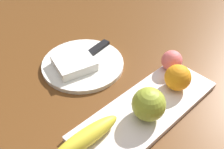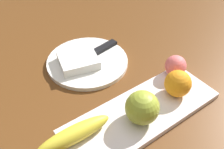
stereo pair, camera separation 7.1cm
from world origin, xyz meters
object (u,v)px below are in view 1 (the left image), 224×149
banana (86,138)px  peach (172,61)px  fruit_tray (147,110)px  dinner_plate (83,64)px  folded_napkin (74,63)px  knife (95,50)px  apple (149,104)px  orange_near_apple (178,78)px

banana → peach: bearing=-172.9°
peach → fruit_tray: bearing=18.0°
dinner_plate → folded_napkin: 0.04m
fruit_tray → folded_napkin: (0.03, -0.26, 0.02)m
peach → dinner_plate: peach is taller
peach → knife: peach is taller
dinner_plate → folded_napkin: size_ratio=2.25×
dinner_plate → knife: size_ratio=1.37×
fruit_tray → apple: bearing=39.3°
banana → knife: 0.34m
banana → dinner_plate: size_ratio=0.72×
fruit_tray → orange_near_apple: size_ratio=5.85×
banana → dinner_plate: bearing=-124.9°
fruit_tray → folded_napkin: 0.26m
banana → peach: (-0.34, -0.03, 0.01)m
orange_near_apple → folded_napkin: (0.14, -0.26, -0.02)m
dinner_plate → knife: knife is taller
apple → folded_napkin: (0.01, -0.27, -0.03)m
orange_near_apple → knife: (0.05, -0.28, -0.03)m
apple → orange_near_apple: 0.13m
apple → dinner_plate: 0.28m
fruit_tray → knife: 0.28m
apple → orange_near_apple: bearing=-175.0°
orange_near_apple → knife: bearing=-79.6°
banana → folded_napkin: bearing=-119.7°
banana → orange_near_apple: size_ratio=2.53×
dinner_plate → knife: bearing=-166.4°
banana → folded_napkin: (-0.15, -0.23, -0.01)m
fruit_tray → knife: size_ratio=2.27×
knife → peach: bearing=107.3°
peach → folded_napkin: (0.20, -0.20, -0.02)m
dinner_plate → knife: (-0.06, -0.02, 0.01)m
fruit_tray → dinner_plate: size_ratio=1.65×
apple → banana: bearing=-14.9°
apple → knife: 0.30m
knife → banana: bearing=37.8°
fruit_tray → apple: (0.02, 0.02, 0.05)m
fruit_tray → banana: size_ratio=2.31×
banana → knife: (-0.24, -0.25, -0.02)m
dinner_plate → knife: 0.07m
apple → orange_near_apple: size_ratio=1.16×
apple → folded_napkin: size_ratio=0.74×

